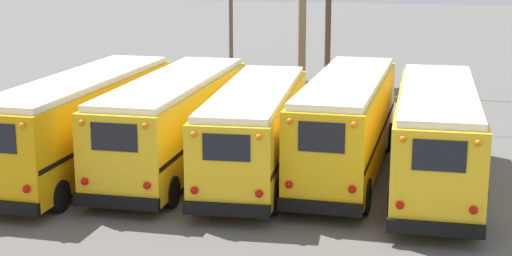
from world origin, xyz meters
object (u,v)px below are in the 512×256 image
at_px(school_bus_4, 437,135).
at_px(utility_pole, 302,20).
at_px(school_bus_0, 83,121).
at_px(school_bus_3, 346,123).
at_px(school_bus_1, 174,120).
at_px(school_bus_2, 255,129).

height_order(school_bus_4, utility_pole, utility_pole).
relative_size(school_bus_0, school_bus_4, 1.06).
relative_size(school_bus_0, school_bus_3, 1.07).
bearing_deg(utility_pole, school_bus_1, -107.06).
bearing_deg(school_bus_2, school_bus_4, -0.80).
height_order(school_bus_0, school_bus_2, school_bus_0).
distance_m(school_bus_0, school_bus_4, 11.68).
distance_m(school_bus_0, school_bus_2, 5.86).
height_order(school_bus_1, school_bus_4, school_bus_4).
distance_m(school_bus_2, school_bus_3, 3.04).
xyz_separation_m(school_bus_0, school_bus_1, (2.92, 0.93, -0.05)).
bearing_deg(school_bus_3, school_bus_0, -171.12).
relative_size(school_bus_1, school_bus_2, 1.06).
xyz_separation_m(school_bus_2, utility_pole, (0.00, 9.91, 2.65)).
relative_size(school_bus_3, utility_pole, 1.21).
bearing_deg(utility_pole, school_bus_3, -72.20).
bearing_deg(school_bus_4, school_bus_1, 176.87).
bearing_deg(school_bus_3, school_bus_1, -175.74).
bearing_deg(school_bus_0, school_bus_1, 17.74).
height_order(school_bus_0, school_bus_1, school_bus_0).
bearing_deg(school_bus_3, utility_pole, 107.80).
bearing_deg(school_bus_4, school_bus_0, -177.76).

